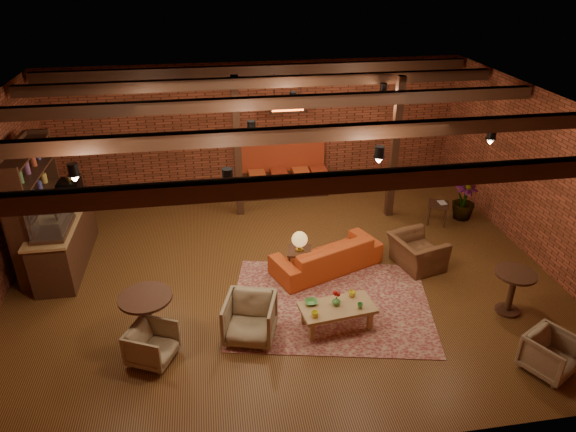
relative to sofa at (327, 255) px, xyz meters
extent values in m
plane|color=#381C0E|center=(-0.86, 0.01, -0.31)|extent=(10.00, 10.00, 0.00)
cube|color=black|center=(-0.86, 0.01, 2.89)|extent=(10.00, 8.00, 0.02)
cube|color=brown|center=(-0.86, 4.01, 1.29)|extent=(10.00, 0.02, 3.20)
cube|color=brown|center=(-0.86, -3.99, 1.29)|extent=(10.00, 0.02, 3.20)
cube|color=brown|center=(4.14, 0.01, 1.29)|extent=(0.02, 8.00, 3.20)
cylinder|color=black|center=(-0.86, 1.61, 2.54)|extent=(9.60, 0.12, 0.12)
cube|color=black|center=(-1.46, 2.61, 1.29)|extent=(0.16, 0.16, 3.20)
cube|color=black|center=(1.94, 2.01, 1.29)|extent=(0.16, 0.16, 3.20)
imported|color=#337F33|center=(-4.86, 1.21, 0.91)|extent=(0.35, 0.39, 0.30)
cube|color=#FF5819|center=(-0.26, 3.11, 2.04)|extent=(0.86, 0.06, 0.30)
cube|color=maroon|center=(-0.17, -1.12, -0.30)|extent=(3.88, 3.26, 0.01)
imported|color=#B64419|center=(0.00, 0.00, 0.00)|extent=(2.29, 1.56, 0.62)
cube|color=#9E7D49|center=(-0.22, -1.71, 0.07)|extent=(1.26, 0.74, 0.06)
cube|color=#9E7D49|center=(-0.69, -1.98, -0.13)|extent=(0.08, 0.08, 0.35)
cube|color=#9E7D49|center=(0.30, -1.86, -0.13)|extent=(0.08, 0.08, 0.35)
cube|color=#9E7D49|center=(-0.74, -1.57, -0.13)|extent=(0.08, 0.08, 0.35)
cube|color=#9E7D49|center=(0.24, -1.44, -0.13)|extent=(0.08, 0.08, 0.35)
imported|color=yellow|center=(-0.63, -1.91, 0.15)|extent=(0.13, 0.13, 0.09)
imported|color=#4A9945|center=(0.13, -1.81, 0.14)|extent=(0.11, 0.11, 0.09)
imported|color=yellow|center=(0.09, -1.48, 0.15)|extent=(0.13, 0.13, 0.09)
imported|color=#4A9945|center=(-0.62, -1.57, 0.12)|extent=(0.23, 0.23, 0.05)
imported|color=#4A9945|center=(-0.23, -1.67, 0.16)|extent=(0.12, 0.12, 0.12)
sphere|color=red|center=(-0.23, -1.67, 0.30)|extent=(0.10, 0.10, 0.10)
cube|color=black|center=(-0.55, -0.13, 0.21)|extent=(0.52, 0.52, 0.04)
cylinder|color=black|center=(-0.55, -0.13, -0.06)|extent=(0.04, 0.04, 0.50)
cylinder|color=olive|center=(-0.55, -0.13, 0.25)|extent=(0.15, 0.15, 0.02)
cylinder|color=olive|center=(-0.55, -0.13, 0.32)|extent=(0.04, 0.04, 0.21)
sphere|color=gold|center=(-0.55, -0.13, 0.47)|extent=(0.29, 0.29, 0.29)
cylinder|color=black|center=(-3.19, -1.57, 0.51)|extent=(0.81, 0.81, 0.05)
cylinder|color=black|center=(-3.19, -1.57, 0.11)|extent=(0.11, 0.11, 0.79)
cylinder|color=black|center=(-3.19, -1.57, -0.29)|extent=(0.49, 0.49, 0.05)
imported|color=#B8AF8F|center=(-3.12, -2.02, 0.01)|extent=(0.80, 0.82, 0.65)
imported|color=#B8AF8F|center=(-1.63, -1.74, 0.08)|extent=(0.94, 0.90, 0.79)
imported|color=brown|center=(1.74, -0.18, 0.11)|extent=(0.85, 1.09, 0.84)
cube|color=black|center=(2.88, 1.43, 0.16)|extent=(0.58, 0.58, 0.04)
cylinder|color=black|center=(2.88, 1.43, -0.09)|extent=(0.04, 0.04, 0.45)
imported|color=black|center=(2.88, 1.43, 0.19)|extent=(0.24, 0.27, 0.02)
cylinder|color=black|center=(2.76, -1.79, 0.46)|extent=(0.67, 0.67, 0.04)
cylinder|color=black|center=(2.76, -1.79, 0.08)|extent=(0.11, 0.11, 0.74)
cylinder|color=black|center=(2.76, -1.79, -0.29)|extent=(0.40, 0.40, 0.04)
imported|color=#B8AF8F|center=(2.60, -3.16, 0.02)|extent=(0.86, 0.85, 0.67)
imported|color=#4C7F4C|center=(3.54, 1.56, 1.08)|extent=(1.64, 1.64, 2.77)
camera|label=1|loc=(-2.05, -8.14, 5.20)|focal=32.00mm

